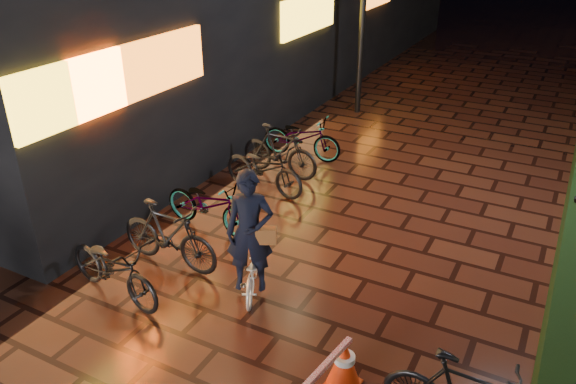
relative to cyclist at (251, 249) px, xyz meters
The scene contains 2 objects.
cyclist is the anchor object (origin of this frame).
parked_bikes_storefront 2.45m from the cyclist, 128.82° to the left, with size 2.03×6.44×1.04m.
Camera 1 is at (2.71, -3.75, 4.85)m, focal length 35.00 mm.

